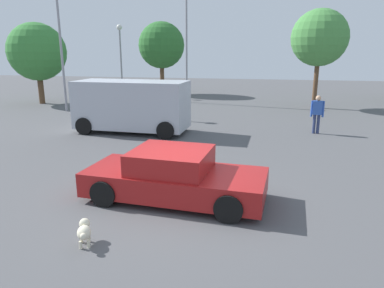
% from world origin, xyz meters
% --- Properties ---
extents(ground_plane, '(80.00, 80.00, 0.00)m').
position_xyz_m(ground_plane, '(0.00, 0.00, 0.00)').
color(ground_plane, '#515154').
extents(sedan_foreground, '(4.50, 2.19, 1.26)m').
position_xyz_m(sedan_foreground, '(-0.00, 0.15, 0.58)').
color(sedan_foreground, maroon).
rests_on(sedan_foreground, ground_plane).
extents(dog, '(0.39, 0.57, 0.44)m').
position_xyz_m(dog, '(-1.13, -2.27, 0.27)').
color(dog, beige).
rests_on(dog, ground_plane).
extents(van_white, '(5.01, 2.30, 2.30)m').
position_xyz_m(van_white, '(-3.77, 7.04, 1.24)').
color(van_white, '#B2B7C1').
rests_on(van_white, ground_plane).
extents(pedestrian, '(0.57, 0.27, 1.70)m').
position_xyz_m(pedestrian, '(4.35, 8.46, 1.01)').
color(pedestrian, navy).
rests_on(pedestrian, ground_plane).
extents(light_post_near, '(0.44, 0.44, 7.51)m').
position_xyz_m(light_post_near, '(-3.48, 16.94, 4.98)').
color(light_post_near, gray).
rests_on(light_post_near, ground_plane).
extents(light_post_mid, '(0.44, 0.44, 5.61)m').
position_xyz_m(light_post_mid, '(-9.51, 19.61, 3.88)').
color(light_post_mid, gray).
rests_on(light_post_mid, ground_plane).
extents(light_post_far, '(0.44, 0.44, 7.79)m').
position_xyz_m(light_post_far, '(-9.84, 11.65, 5.14)').
color(light_post_far, gray).
rests_on(light_post_far, ground_plane).
extents(tree_back_left, '(3.49, 3.49, 6.12)m').
position_xyz_m(tree_back_left, '(5.15, 16.15, 4.36)').
color(tree_back_left, brown).
rests_on(tree_back_left, ground_plane).
extents(tree_back_center, '(3.81, 3.81, 5.96)m').
position_xyz_m(tree_back_center, '(-6.66, 21.51, 4.04)').
color(tree_back_center, brown).
rests_on(tree_back_center, ground_plane).
extents(tree_back_right, '(3.88, 3.88, 5.47)m').
position_xyz_m(tree_back_right, '(-13.32, 14.30, 3.52)').
color(tree_back_right, brown).
rests_on(tree_back_right, ground_plane).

